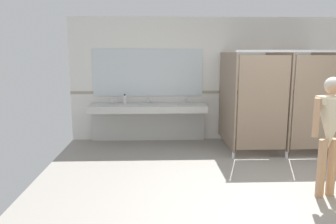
# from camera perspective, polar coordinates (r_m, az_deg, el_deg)

# --- Properties ---
(ground_plane) EXTENTS (7.66, 6.48, 0.10)m
(ground_plane) POSITION_cam_1_polar(r_m,az_deg,el_deg) (5.06, 21.80, -13.23)
(ground_plane) COLOR gray
(wall_back) EXTENTS (7.66, 0.12, 2.64)m
(wall_back) POSITION_cam_1_polar(r_m,az_deg,el_deg) (7.52, 13.29, 5.50)
(wall_back) COLOR silver
(wall_back) RESTS_ON ground_plane
(wall_back_tile_band) EXTENTS (7.66, 0.01, 0.06)m
(wall_back_tile_band) POSITION_cam_1_polar(r_m,az_deg,el_deg) (7.49, 13.34, 3.38)
(wall_back_tile_band) COLOR #9E937F
(wall_back_tile_band) RESTS_ON wall_back
(vanity_counter) EXTENTS (2.46, 0.57, 0.94)m
(vanity_counter) POSITION_cam_1_polar(r_m,az_deg,el_deg) (7.07, -3.45, -0.37)
(vanity_counter) COLOR silver
(vanity_counter) RESTS_ON ground_plane
(mirror_panel) EXTENTS (2.36, 0.02, 1.01)m
(mirror_panel) POSITION_cam_1_polar(r_m,az_deg,el_deg) (7.17, -3.49, 6.78)
(mirror_panel) COLOR silver
(mirror_panel) RESTS_ON wall_back
(bathroom_stalls) EXTENTS (2.03, 1.46, 1.95)m
(bathroom_stalls) POSITION_cam_1_polar(r_m,az_deg,el_deg) (6.72, 18.75, 2.11)
(bathroom_stalls) COLOR #84705B
(bathroom_stalls) RESTS_ON ground_plane
(person_standing) EXTENTS (0.54, 0.50, 1.60)m
(person_standing) POSITION_cam_1_polar(r_m,az_deg,el_deg) (4.79, 26.15, -1.67)
(person_standing) COLOR tan
(person_standing) RESTS_ON ground_plane
(soap_dispenser) EXTENTS (0.07, 0.07, 0.21)m
(soap_dispenser) POSITION_cam_1_polar(r_m,az_deg,el_deg) (7.14, -7.44, 2.16)
(soap_dispenser) COLOR white
(soap_dispenser) RESTS_ON vanity_counter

